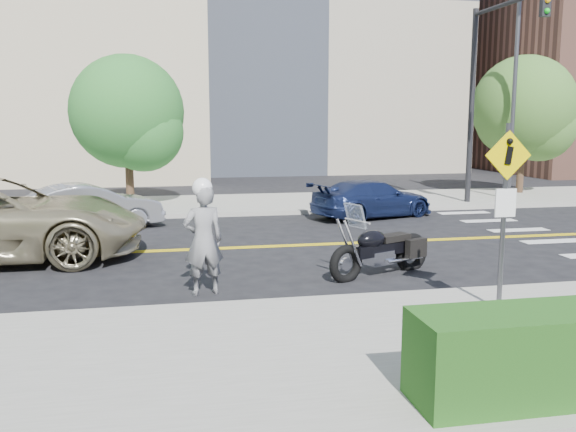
{
  "coord_description": "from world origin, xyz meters",
  "views": [
    {
      "loc": [
        -1.02,
        -15.03,
        3.2
      ],
      "look_at": [
        1.42,
        -2.64,
        1.2
      ],
      "focal_mm": 38.0,
      "sensor_mm": 36.0,
      "label": 1
    }
  ],
  "objects_px": {
    "motorcycle": "(382,238)",
    "parked_car_blue": "(372,199)",
    "motorcyclist": "(203,237)",
    "pedestrian_sign": "(505,199)",
    "parked_car_silver": "(89,207)"
  },
  "relations": [
    {
      "from": "motorcycle",
      "to": "parked_car_silver",
      "type": "relative_size",
      "value": 0.62
    },
    {
      "from": "motorcyclist",
      "to": "pedestrian_sign",
      "type": "bearing_deg",
      "value": 142.67
    },
    {
      "from": "motorcycle",
      "to": "parked_car_blue",
      "type": "xyz_separation_m",
      "value": [
        2.3,
        7.28,
        -0.16
      ]
    },
    {
      "from": "motorcycle",
      "to": "parked_car_blue",
      "type": "distance_m",
      "value": 7.63
    },
    {
      "from": "motorcyclist",
      "to": "motorcycle",
      "type": "relative_size",
      "value": 0.85
    },
    {
      "from": "motorcycle",
      "to": "parked_car_blue",
      "type": "bearing_deg",
      "value": 49.23
    },
    {
      "from": "parked_car_blue",
      "to": "motorcycle",
      "type": "bearing_deg",
      "value": 143.95
    },
    {
      "from": "parked_car_silver",
      "to": "parked_car_blue",
      "type": "xyz_separation_m",
      "value": [
        8.88,
        0.7,
        -0.06
      ]
    },
    {
      "from": "motorcycle",
      "to": "motorcyclist",
      "type": "bearing_deg",
      "value": 167.78
    },
    {
      "from": "parked_car_silver",
      "to": "parked_car_blue",
      "type": "bearing_deg",
      "value": -106.14
    },
    {
      "from": "pedestrian_sign",
      "to": "parked_car_silver",
      "type": "relative_size",
      "value": 0.72
    },
    {
      "from": "pedestrian_sign",
      "to": "motorcyclist",
      "type": "distance_m",
      "value": 5.25
    },
    {
      "from": "motorcycle",
      "to": "parked_car_silver",
      "type": "xyz_separation_m",
      "value": [
        -6.59,
        6.58,
        -0.1
      ]
    },
    {
      "from": "parked_car_blue",
      "to": "pedestrian_sign",
      "type": "bearing_deg",
      "value": 153.96
    },
    {
      "from": "pedestrian_sign",
      "to": "parked_car_blue",
      "type": "distance_m",
      "value": 10.49
    }
  ]
}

